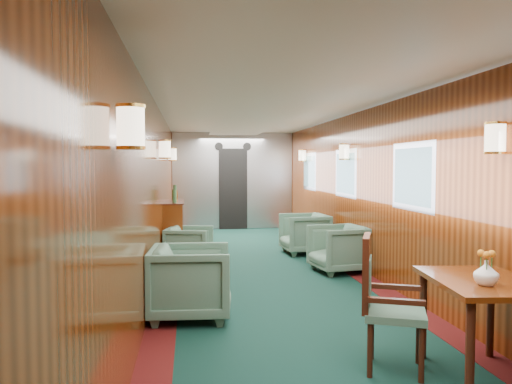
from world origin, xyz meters
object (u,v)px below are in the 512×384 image
credenza (174,229)px  armchair_right_far (304,233)px  armchair_left_near (191,282)px  armchair_left_far (189,246)px  armchair_right_near (339,249)px  side_chair (382,297)px  dining_table (482,295)px

credenza → armchair_right_far: (2.31, 0.08, -0.13)m
armchair_left_near → armchair_left_far: bearing=3.6°
credenza → armchair_right_near: size_ratio=1.62×
side_chair → armchair_left_far: (-1.48, 4.22, -0.25)m
armchair_right_far → armchair_left_near: bearing=-34.2°
dining_table → credenza: 5.78m
armchair_right_near → armchair_right_far: (-0.15, 1.61, 0.01)m
side_chair → credenza: 5.28m
side_chair → armchair_right_near: 3.54m
armchair_left_near → armchair_left_far: armchair_left_near is taller
credenza → armchair_right_far: credenza is taller
dining_table → armchair_right_far: (-0.08, 5.35, -0.27)m
armchair_left_far → credenza: bearing=31.2°
credenza → armchair_right_near: credenza is taller
armchair_left_far → armchair_right_near: armchair_right_near is taller
armchair_right_near → armchair_right_far: bearing=175.8°
side_chair → dining_table: bearing=-1.0°
armchair_left_near → armchair_left_far: 2.71m
dining_table → side_chair: (-0.65, 0.28, -0.06)m
armchair_left_far → armchair_right_far: 2.22m
side_chair → armchair_right_far: (0.57, 5.07, -0.20)m
dining_table → armchair_left_far: size_ratio=1.56×
credenza → armchair_right_far: bearing=2.1°
credenza → armchair_right_near: bearing=-31.8°
dining_table → armchair_left_near: size_ratio=1.29×
dining_table → armchair_right_far: dining_table is taller
credenza → dining_table: bearing=-65.5°
credenza → armchair_left_far: size_ratio=1.82×
dining_table → side_chair: bearing=163.1°
armchair_left_far → armchair_left_near: bearing=-167.3°
credenza → armchair_right_near: 2.90m
side_chair → armchair_right_far: 5.10m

